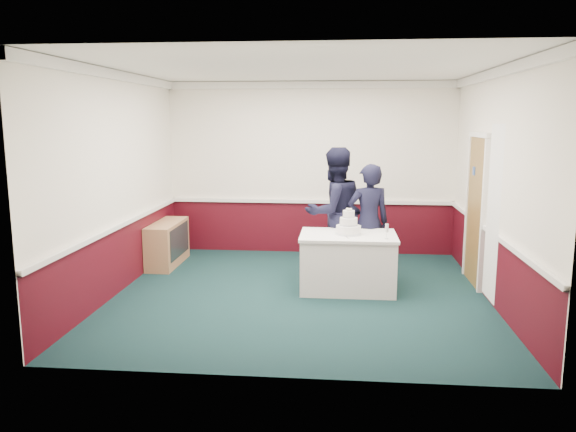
# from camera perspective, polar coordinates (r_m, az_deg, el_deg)

# --- Properties ---
(ground) EXTENTS (5.00, 5.00, 0.00)m
(ground) POSITION_cam_1_polar(r_m,az_deg,el_deg) (7.71, 1.24, -7.97)
(ground) COLOR #132B2F
(ground) RESTS_ON ground
(room_shell) EXTENTS (5.00, 5.00, 3.00)m
(room_shell) POSITION_cam_1_polar(r_m,az_deg,el_deg) (7.96, 2.18, 7.00)
(room_shell) COLOR white
(room_shell) RESTS_ON ground
(sideboard) EXTENTS (0.41, 1.20, 0.70)m
(sideboard) POSITION_cam_1_polar(r_m,az_deg,el_deg) (9.38, -12.14, -2.74)
(sideboard) COLOR tan
(sideboard) RESTS_ON ground
(cake_table) EXTENTS (1.32, 0.92, 0.79)m
(cake_table) POSITION_cam_1_polar(r_m,az_deg,el_deg) (7.87, 6.10, -4.62)
(cake_table) COLOR white
(cake_table) RESTS_ON ground
(wedding_cake) EXTENTS (0.35, 0.35, 0.36)m
(wedding_cake) POSITION_cam_1_polar(r_m,az_deg,el_deg) (7.76, 6.16, -1.05)
(wedding_cake) COLOR white
(wedding_cake) RESTS_ON cake_table
(cake_knife) EXTENTS (0.08, 0.22, 0.00)m
(cake_knife) POSITION_cam_1_polar(r_m,az_deg,el_deg) (7.59, 5.94, -2.13)
(cake_knife) COLOR silver
(cake_knife) RESTS_ON cake_table
(champagne_flute) EXTENTS (0.05, 0.05, 0.21)m
(champagne_flute) POSITION_cam_1_polar(r_m,az_deg,el_deg) (7.51, 10.01, -1.30)
(champagne_flute) COLOR silver
(champagne_flute) RESTS_ON cake_table
(person_man) EXTENTS (1.20, 1.13, 1.95)m
(person_man) POSITION_cam_1_polar(r_m,az_deg,el_deg) (8.43, 4.71, 0.35)
(person_man) COLOR black
(person_man) RESTS_ON ground
(person_woman) EXTENTS (0.71, 0.55, 1.72)m
(person_woman) POSITION_cam_1_polar(r_m,az_deg,el_deg) (8.30, 8.16, -0.65)
(person_woman) COLOR black
(person_woman) RESTS_ON ground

